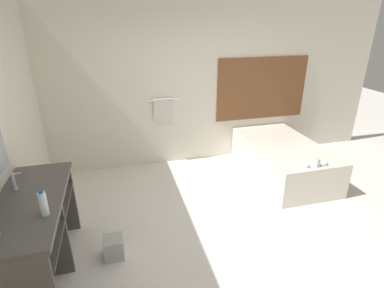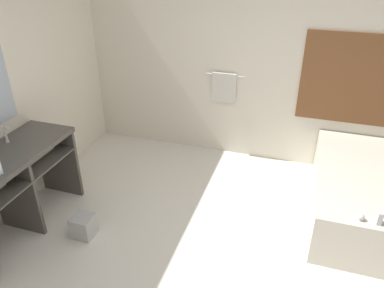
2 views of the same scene
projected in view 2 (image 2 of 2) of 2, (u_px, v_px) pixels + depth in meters
ground_plane at (198, 265)px, 3.53m from camera, size 16.00×16.00×0.00m
wall_back_with_blinds at (254, 62)px, 4.73m from camera, size 7.40×0.13×2.70m
vanity_counter at (13, 176)px, 3.68m from camera, size 0.57×1.46×0.91m
sink_faucet at (6, 135)px, 3.73m from camera, size 0.09×0.04×0.18m
bathtub at (364, 192)px, 4.05m from camera, size 1.04×1.84×0.66m
waste_bin at (84, 226)px, 3.84m from camera, size 0.21×0.21×0.24m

